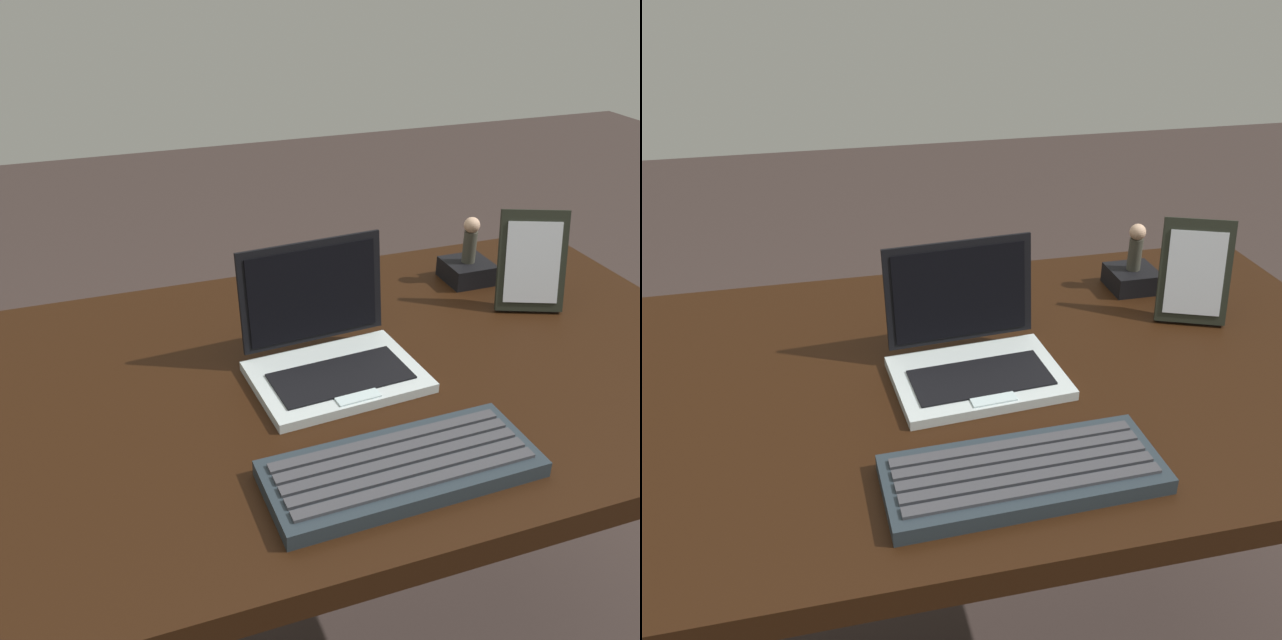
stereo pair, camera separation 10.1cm
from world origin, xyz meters
TOP-DOWN VIEW (x-y plane):
  - desk at (0.00, 0.00)m, footprint 1.41×0.75m
  - laptop_front at (0.05, -0.00)m, footprint 0.26×0.21m
  - external_keyboard at (0.06, -0.25)m, footprint 0.34×0.14m
  - photo_frame at (0.46, 0.09)m, footprint 0.13×0.10m
  - figurine_stand at (0.41, 0.22)m, footprint 0.09×0.09m
  - figurine at (0.41, 0.22)m, footprint 0.03×0.03m

SIDE VIEW (x-z plane):
  - desk at x=0.00m, z-range 0.27..0.99m
  - external_keyboard at x=0.06m, z-range 0.72..0.74m
  - figurine_stand at x=0.41m, z-range 0.72..0.76m
  - laptop_front at x=0.05m, z-range 0.66..0.85m
  - photo_frame at x=0.46m, z-range 0.72..0.89m
  - figurine at x=0.41m, z-range 0.76..0.85m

